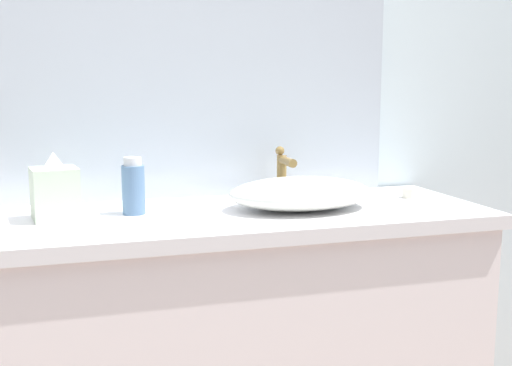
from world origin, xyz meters
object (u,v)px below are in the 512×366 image
object	(u,v)px
lotion_bottle	(133,187)
candle_jar	(409,193)
sink_basin	(301,193)
tissue_box	(55,191)

from	to	relation	value
lotion_bottle	candle_jar	world-z (taller)	lotion_bottle
candle_jar	lotion_bottle	bearing A→B (deg)	-179.62
sink_basin	lotion_bottle	distance (m)	0.46
lotion_bottle	candle_jar	bearing A→B (deg)	0.38
lotion_bottle	sink_basin	bearing A→B (deg)	-7.39
tissue_box	candle_jar	xyz separation A→B (m)	(1.04, 0.01, -0.06)
lotion_bottle	tissue_box	world-z (taller)	tissue_box
tissue_box	candle_jar	bearing A→B (deg)	0.80
sink_basin	lotion_bottle	xyz separation A→B (m)	(-0.46, 0.06, 0.03)
tissue_box	candle_jar	size ratio (longest dim) A/B	3.96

